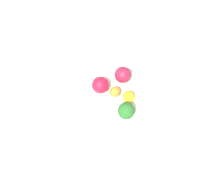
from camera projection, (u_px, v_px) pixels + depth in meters
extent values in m
plane|color=gray|center=(112.00, 102.00, 0.77)|extent=(6.00, 6.00, 0.00)
cube|color=beige|center=(112.00, 101.00, 0.76)|extent=(1.20, 1.20, 0.02)
cylinder|color=silver|center=(112.00, 98.00, 0.74)|extent=(0.25, 0.25, 0.03)
cylinder|color=#8CB76B|center=(126.00, 114.00, 0.69)|extent=(0.02, 0.02, 0.02)
sphere|color=#236023|center=(126.00, 111.00, 0.66)|extent=(0.05, 0.05, 0.05)
sphere|color=#B7142D|center=(100.00, 85.00, 0.72)|extent=(0.06, 0.06, 0.06)
sphere|color=maroon|center=(123.00, 75.00, 0.74)|extent=(0.06, 0.06, 0.06)
sphere|color=orange|center=(128.00, 98.00, 0.71)|extent=(0.04, 0.04, 0.04)
sphere|color=orange|center=(115.00, 92.00, 0.72)|extent=(0.04, 0.04, 0.04)
cube|color=beige|center=(174.00, 81.00, 0.78)|extent=(0.13, 0.13, 0.01)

